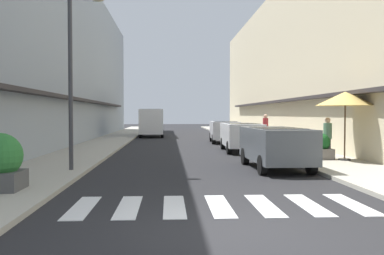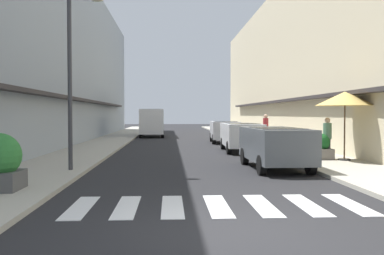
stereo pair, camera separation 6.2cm
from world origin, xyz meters
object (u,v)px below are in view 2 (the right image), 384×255
at_px(parked_car_mid, 241,134).
at_px(delivery_van, 152,120).
at_px(parked_car_near, 275,143).
at_px(planter_midblock, 321,147).
at_px(cafe_umbrella, 345,99).
at_px(parked_car_far, 224,129).
at_px(street_lamp, 75,62).
at_px(pedestrian_walking_near, 327,137).
at_px(pedestrian_walking_far, 266,128).

xyz_separation_m(parked_car_mid, delivery_van, (-5.21, 14.55, 0.48)).
distance_m(parked_car_near, parked_car_mid, 6.92).
xyz_separation_m(delivery_van, planter_midblock, (7.63, -19.34, -0.81)).
bearing_deg(cafe_umbrella, parked_car_far, 104.98).
relative_size(parked_car_mid, parked_car_far, 1.11).
bearing_deg(parked_car_far, parked_car_mid, -90.00).
distance_m(parked_car_near, parked_car_far, 13.59).
bearing_deg(planter_midblock, street_lamp, -163.24).
height_order(street_lamp, planter_midblock, street_lamp).
xyz_separation_m(pedestrian_walking_near, pedestrian_walking_far, (-0.36, 9.40, 0.09)).
xyz_separation_m(parked_car_mid, parked_car_far, (-0.00, 6.67, -0.00)).
bearing_deg(parked_car_far, pedestrian_walking_far, -40.63).
distance_m(parked_car_mid, delivery_van, 15.46).
bearing_deg(parked_car_far, street_lamp, -115.41).
relative_size(delivery_van, pedestrian_walking_far, 2.99).
distance_m(parked_car_mid, pedestrian_walking_far, 5.22).
bearing_deg(parked_car_mid, planter_midblock, -63.18).
relative_size(parked_car_far, delivery_van, 0.74).
relative_size(cafe_umbrella, pedestrian_walking_near, 1.61).
bearing_deg(delivery_van, street_lamp, -93.99).
bearing_deg(street_lamp, pedestrian_walking_far, 53.28).
height_order(parked_car_near, delivery_van, delivery_van).
bearing_deg(pedestrian_walking_near, delivery_van, -149.02).
bearing_deg(street_lamp, cafe_umbrella, 12.92).
bearing_deg(pedestrian_walking_far, planter_midblock, -10.86).
bearing_deg(parked_car_near, parked_car_mid, 90.00).
xyz_separation_m(parked_car_far, pedestrian_walking_far, (2.35, -2.01, 0.17)).
height_order(parked_car_mid, pedestrian_walking_far, pedestrian_walking_far).
distance_m(street_lamp, pedestrian_walking_far, 15.43).
distance_m(street_lamp, pedestrian_walking_near, 10.21).
relative_size(delivery_van, planter_midblock, 5.22).
bearing_deg(street_lamp, parked_car_far, 64.59).
relative_size(parked_car_near, pedestrian_walking_far, 2.35).
xyz_separation_m(parked_car_mid, pedestrian_walking_near, (2.70, -4.74, 0.08)).
bearing_deg(delivery_van, parked_car_near, -76.36).
bearing_deg(planter_midblock, delivery_van, 111.54).
bearing_deg(pedestrian_walking_near, planter_midblock, -72.61).
height_order(parked_car_far, street_lamp, street_lamp).
xyz_separation_m(planter_midblock, pedestrian_walking_far, (-0.07, 9.44, 0.49)).
height_order(cafe_umbrella, planter_midblock, cafe_umbrella).
height_order(parked_car_near, pedestrian_walking_near, pedestrian_walking_near).
xyz_separation_m(parked_car_near, planter_midblock, (2.42, 2.14, -0.33)).
height_order(delivery_van, pedestrian_walking_far, delivery_van).
xyz_separation_m(street_lamp, cafe_umbrella, (9.95, 2.28, -1.11)).
bearing_deg(parked_car_mid, parked_car_far, 90.00).
bearing_deg(parked_car_near, delivery_van, 103.64).
bearing_deg(planter_midblock, pedestrian_walking_near, 8.72).
bearing_deg(pedestrian_walking_near, pedestrian_walking_far, -169.16).
xyz_separation_m(parked_car_mid, pedestrian_walking_far, (2.35, 4.65, 0.16)).
relative_size(parked_car_far, pedestrian_walking_far, 2.22).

